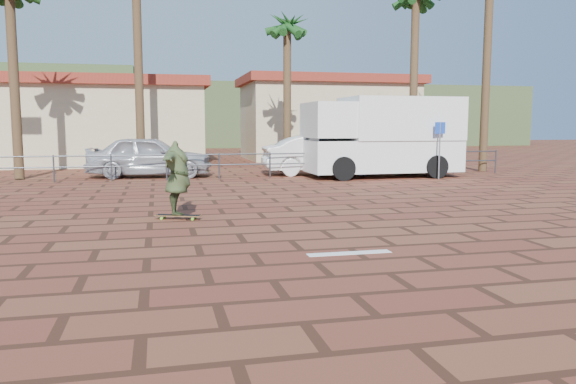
{
  "coord_description": "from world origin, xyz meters",
  "views": [
    {
      "loc": [
        -2.29,
        -9.69,
        2.07
      ],
      "look_at": [
        0.12,
        0.7,
        0.8
      ],
      "focal_mm": 35.0,
      "sensor_mm": 36.0,
      "label": 1
    }
  ],
  "objects_px": {
    "longboard": "(178,216)",
    "skateboarder": "(177,178)",
    "car_silver": "(150,156)",
    "campervan": "(383,135)",
    "car_white": "(323,155)"
  },
  "relations": [
    {
      "from": "campervan",
      "to": "longboard",
      "type": "bearing_deg",
      "value": -135.06
    },
    {
      "from": "campervan",
      "to": "car_white",
      "type": "relative_size",
      "value": 1.23
    },
    {
      "from": "longboard",
      "to": "campervan",
      "type": "distance_m",
      "value": 12.21
    },
    {
      "from": "campervan",
      "to": "car_white",
      "type": "height_order",
      "value": "campervan"
    },
    {
      "from": "longboard",
      "to": "skateboarder",
      "type": "relative_size",
      "value": 0.51
    },
    {
      "from": "skateboarder",
      "to": "campervan",
      "type": "bearing_deg",
      "value": -33.63
    },
    {
      "from": "skateboarder",
      "to": "car_silver",
      "type": "height_order",
      "value": "skateboarder"
    },
    {
      "from": "campervan",
      "to": "car_silver",
      "type": "bearing_deg",
      "value": 167.04
    },
    {
      "from": "car_white",
      "to": "campervan",
      "type": "bearing_deg",
      "value": -123.25
    },
    {
      "from": "longboard",
      "to": "car_white",
      "type": "xyz_separation_m",
      "value": [
        6.35,
        10.21,
        0.74
      ]
    },
    {
      "from": "longboard",
      "to": "skateboarder",
      "type": "bearing_deg",
      "value": 136.75
    },
    {
      "from": "skateboarder",
      "to": "car_white",
      "type": "bearing_deg",
      "value": -21.5
    },
    {
      "from": "skateboarder",
      "to": "car_silver",
      "type": "distance_m",
      "value": 10.66
    },
    {
      "from": "campervan",
      "to": "car_silver",
      "type": "xyz_separation_m",
      "value": [
        -9.14,
        1.93,
        -0.84
      ]
    },
    {
      "from": "longboard",
      "to": "car_silver",
      "type": "distance_m",
      "value": 10.69
    }
  ]
}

